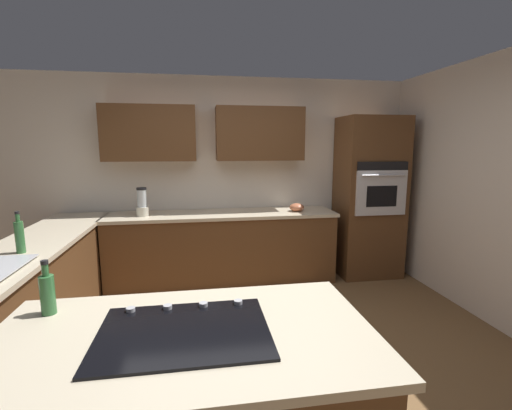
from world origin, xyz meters
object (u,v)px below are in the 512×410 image
at_px(oil_bottle, 47,293).
at_px(cooktop, 184,331).
at_px(mixing_bowl, 297,207).
at_px(blender, 142,204).
at_px(wall_oven, 369,197).
at_px(dish_soap_bottle, 20,236).

bearing_deg(oil_bottle, cooktop, 156.44).
distance_m(cooktop, oil_bottle, 0.74).
height_order(cooktop, mixing_bowl, mixing_bowl).
height_order(blender, oil_bottle, blender).
relative_size(wall_oven, mixing_bowl, 11.31).
bearing_deg(mixing_bowl, cooktop, 65.01).
bearing_deg(wall_oven, oil_bottle, 40.57).
relative_size(wall_oven, blender, 6.16).
bearing_deg(oil_bottle, wall_oven, -139.43).
bearing_deg(wall_oven, blender, 0.75).
xyz_separation_m(cooktop, oil_bottle, (0.67, -0.29, 0.10)).
bearing_deg(wall_oven, cooktop, 50.97).
xyz_separation_m(dish_soap_bottle, oil_bottle, (-0.63, 1.14, -0.03)).
height_order(wall_oven, blender, wall_oven).
bearing_deg(mixing_bowl, dish_soap_bottle, 27.76).
height_order(wall_oven, cooktop, wall_oven).
distance_m(cooktop, mixing_bowl, 3.10).
height_order(dish_soap_bottle, oil_bottle, dish_soap_bottle).
height_order(wall_oven, mixing_bowl, wall_oven).
xyz_separation_m(mixing_bowl, oil_bottle, (1.99, 2.52, 0.06)).
height_order(cooktop, oil_bottle, oil_bottle).
distance_m(mixing_bowl, dish_soap_bottle, 2.96).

